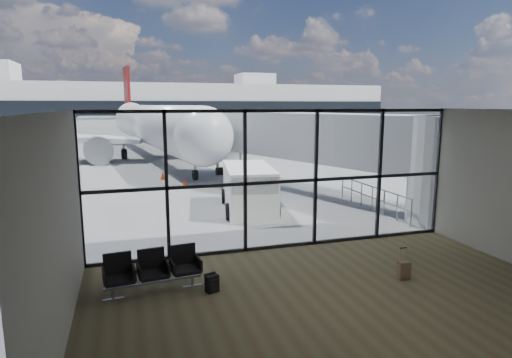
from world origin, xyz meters
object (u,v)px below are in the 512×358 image
backpack (212,283)px  suitcase (404,270)px  mobile_stairs (4,187)px  service_van (249,188)px  seating_row (152,268)px  airliner (152,126)px  belt_loader (63,168)px

backpack → suitcase: (5.07, -0.73, 0.03)m
mobile_stairs → service_van: bearing=-25.7°
seating_row → suitcase: (6.48, -1.27, -0.33)m
backpack → airliner: size_ratio=0.01×
seating_row → service_van: size_ratio=0.50×
suitcase → airliner: size_ratio=0.02×
belt_loader → mobile_stairs: (-2.02, -6.01, -0.05)m
suitcase → service_van: bearing=106.9°
suitcase → airliner: airliner is taller
service_van → airliner: bearing=106.4°
seating_row → backpack: size_ratio=5.01×
airliner → mobile_stairs: size_ratio=10.84×
belt_loader → mobile_stairs: mobile_stairs is taller
seating_row → belt_loader: belt_loader is taller
service_van → belt_loader: (-9.04, 12.36, -0.43)m
backpack → mobile_stairs: (-7.87, 14.07, 0.30)m
belt_loader → mobile_stairs: 6.34m
service_van → backpack: bearing=-103.0°
belt_loader → seating_row: bearing=-89.7°
suitcase → belt_loader: (-10.92, 20.80, 0.32)m
backpack → belt_loader: 20.91m
backpack → airliner: 29.79m
mobile_stairs → airliner: bearing=66.0°
seating_row → suitcase: size_ratio=2.77×
service_van → belt_loader: bearing=135.6°
seating_row → suitcase: bearing=-16.9°
seating_row → belt_loader: (-4.44, 19.53, -0.00)m
airliner → seating_row: bearing=-100.8°
backpack → service_van: service_van is taller
backpack → mobile_stairs: mobile_stairs is taller
belt_loader → airliner: bearing=44.0°
mobile_stairs → suitcase: bearing=-44.6°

